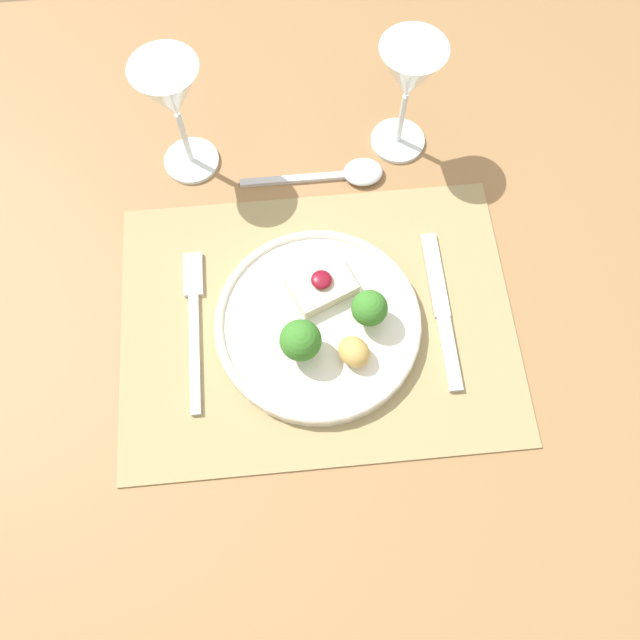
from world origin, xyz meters
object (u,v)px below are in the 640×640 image
knife (443,320)px  spoon (348,173)px  dinner_plate (322,322)px  fork (194,318)px  wine_glass_far (172,97)px  wine_glass_near (409,78)px

knife → spoon: bearing=110.3°
dinner_plate → spoon: bearing=75.3°
dinner_plate → fork: 0.16m
fork → wine_glass_far: wine_glass_far is taller
spoon → wine_glass_near: (0.08, 0.05, 0.12)m
fork → wine_glass_far: bearing=87.7°
dinner_plate → wine_glass_far: 0.33m
wine_glass_near → wine_glass_far: size_ratio=0.97×
spoon → dinner_plate: bearing=-107.7°
dinner_plate → fork: bearing=170.8°
spoon → wine_glass_near: wine_glass_near is taller
fork → wine_glass_far: size_ratio=1.21×
dinner_plate → wine_glass_near: 0.32m
fork → wine_glass_near: 0.40m
wine_glass_near → spoon: bearing=-145.9°
dinner_plate → wine_glass_near: wine_glass_near is taller
dinner_plate → wine_glass_near: (0.13, 0.27, 0.10)m
dinner_plate → knife: (0.15, -0.01, -0.01)m
dinner_plate → spoon: dinner_plate is taller
wine_glass_near → wine_glass_far: 0.29m
knife → wine_glass_near: size_ratio=1.24×
knife → wine_glass_near: 0.30m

